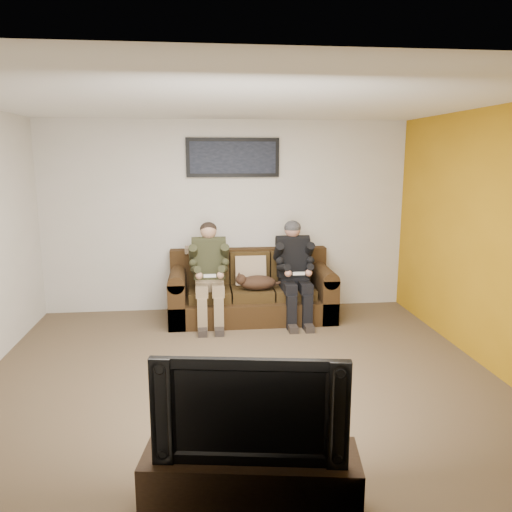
{
  "coord_description": "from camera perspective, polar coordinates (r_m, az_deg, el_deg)",
  "views": [
    {
      "loc": [
        -0.36,
        -4.59,
        2.11
      ],
      "look_at": [
        0.28,
        1.2,
        0.95
      ],
      "focal_mm": 35.0,
      "sensor_mm": 36.0,
      "label": 1
    }
  ],
  "objects": [
    {
      "name": "throw_pillow",
      "position": [
        6.65,
        -0.63,
        -1.65
      ],
      "size": [
        0.41,
        0.2,
        0.4
      ],
      "primitive_type": "cube",
      "rotation": [
        -0.21,
        0.0,
        0.0
      ],
      "color": "tan",
      "rests_on": "sofa"
    },
    {
      "name": "television",
      "position": [
        2.99,
        -0.61,
        -16.48
      ],
      "size": [
        1.11,
        0.31,
        0.64
      ],
      "primitive_type": "imported",
      "rotation": [
        0.0,
        0.0,
        -0.16
      ],
      "color": "black",
      "rests_on": "tv_stand"
    },
    {
      "name": "throw_blanket",
      "position": [
        6.79,
        -6.27,
        0.74
      ],
      "size": [
        0.44,
        0.21,
        0.08
      ],
      "primitive_type": "cube",
      "color": "tan",
      "rests_on": "sofa"
    },
    {
      "name": "floor",
      "position": [
        5.06,
        -1.74,
        -13.38
      ],
      "size": [
        5.0,
        5.0,
        0.0
      ],
      "primitive_type": "plane",
      "color": "brown",
      "rests_on": "ground"
    },
    {
      "name": "ceiling",
      "position": [
        4.62,
        -1.94,
        17.34
      ],
      "size": [
        5.0,
        5.0,
        0.0
      ],
      "primitive_type": "plane",
      "rotation": [
        3.14,
        0.0,
        0.0
      ],
      "color": "silver",
      "rests_on": "ground"
    },
    {
      "name": "person_right",
      "position": [
        6.5,
        4.4,
        -1.09
      ],
      "size": [
        0.51,
        0.86,
        1.29
      ],
      "color": "black",
      "rests_on": "sofa"
    },
    {
      "name": "sofa",
      "position": [
        6.68,
        -0.59,
        -4.17
      ],
      "size": [
        2.14,
        0.92,
        0.88
      ],
      "color": "#311F0E",
      "rests_on": "ground"
    },
    {
      "name": "tv_stand",
      "position": [
        3.27,
        -0.59,
        -24.54
      ],
      "size": [
        1.32,
        0.6,
        0.4
      ],
      "primitive_type": "cube",
      "rotation": [
        0.0,
        0.0,
        -0.16
      ],
      "color": "black",
      "rests_on": "ground"
    },
    {
      "name": "cat",
      "position": [
        6.4,
        0.05,
        -3.02
      ],
      "size": [
        0.66,
        0.26,
        0.24
      ],
      "color": "#43291A",
      "rests_on": "sofa"
    },
    {
      "name": "wall_front",
      "position": [
        2.5,
        2.26,
        -7.68
      ],
      "size": [
        5.0,
        0.0,
        5.0
      ],
      "primitive_type": "plane",
      "rotation": [
        -1.57,
        0.0,
        0.0
      ],
      "color": "beige",
      "rests_on": "ground"
    },
    {
      "name": "wall_back",
      "position": [
        6.89,
        -3.31,
        4.51
      ],
      "size": [
        5.0,
        0.0,
        5.0
      ],
      "primitive_type": "plane",
      "rotation": [
        1.57,
        0.0,
        0.0
      ],
      "color": "beige",
      "rests_on": "ground"
    },
    {
      "name": "accent_wall_right",
      "position": [
        5.46,
        25.24,
        1.65
      ],
      "size": [
        0.0,
        4.5,
        4.5
      ],
      "primitive_type": "plane",
      "rotation": [
        1.57,
        0.0,
        -1.57
      ],
      "color": "#B88112",
      "rests_on": "ground"
    },
    {
      "name": "framed_poster",
      "position": [
        6.82,
        -2.66,
        11.18
      ],
      "size": [
        1.25,
        0.05,
        0.52
      ],
      "color": "black",
      "rests_on": "wall_back"
    },
    {
      "name": "person_left",
      "position": [
        6.39,
        -5.36,
        -1.36
      ],
      "size": [
        0.51,
        0.87,
        1.28
      ],
      "color": "#897456",
      "rests_on": "sofa"
    },
    {
      "name": "wall_right",
      "position": [
        5.46,
        25.33,
        1.65
      ],
      "size": [
        0.0,
        4.5,
        4.5
      ],
      "primitive_type": "plane",
      "rotation": [
        1.57,
        0.0,
        -1.57
      ],
      "color": "beige",
      "rests_on": "ground"
    }
  ]
}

